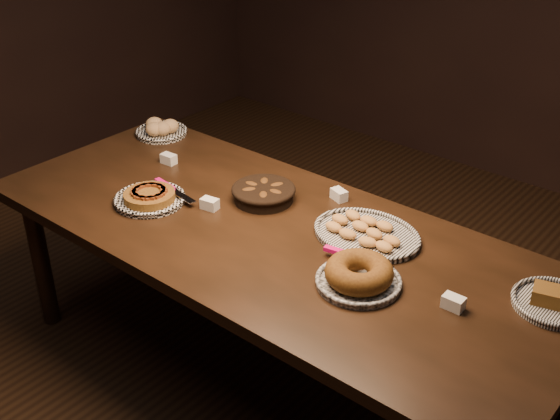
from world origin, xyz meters
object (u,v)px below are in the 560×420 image
Objects in this scene: madeleine_platter at (366,233)px; apple_tart_plate at (150,197)px; buffet_table at (271,246)px; bundt_cake_plate at (359,275)px.

apple_tart_plate is at bearing -141.04° from madeleine_platter.
buffet_table is at bearing 36.04° from apple_tart_plate.
bundt_cake_plate is (0.15, -0.27, 0.02)m from madeleine_platter.
apple_tart_plate is 0.99m from bundt_cake_plate.
bundt_cake_plate is (0.46, -0.08, 0.11)m from buffet_table.
apple_tart_plate reaches higher than madeleine_platter.
apple_tart_plate is 0.77× the size of madeleine_platter.
buffet_table is 5.71× the size of madeleine_platter.
bundt_cake_plate is (0.99, 0.06, 0.02)m from apple_tart_plate.
madeleine_platter is at bearing 31.88° from buffet_table.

